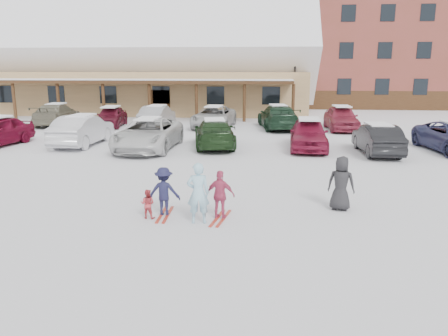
# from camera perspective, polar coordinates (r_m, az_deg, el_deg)

# --- Properties ---
(ground) EXTENTS (160.00, 160.00, 0.00)m
(ground) POSITION_cam_1_polar(r_m,az_deg,el_deg) (12.67, -1.77, -5.40)
(ground) COLOR white
(ground) RESTS_ON ground
(day_lodge) EXTENTS (29.12, 12.50, 10.38)m
(day_lodge) POSITION_cam_1_polar(r_m,az_deg,el_deg) (41.24, -9.73, 12.79)
(day_lodge) COLOR tan
(day_lodge) RESTS_ON ground
(alpine_hotel) EXTENTS (31.48, 14.01, 21.48)m
(alpine_hotel) POSITION_cam_1_polar(r_m,az_deg,el_deg) (51.74, 20.51, 17.40)
(alpine_hotel) COLOR brown
(alpine_hotel) RESTS_ON ground
(lamp_post) EXTENTS (0.50, 0.25, 6.18)m
(lamp_post) POSITION_cam_1_polar(r_m,az_deg,el_deg) (36.72, 9.24, 12.09)
(lamp_post) COLOR black
(lamp_post) RESTS_ON ground
(conifer_2) EXTENTS (5.28, 5.28, 12.24)m
(conifer_2) POSITION_cam_1_polar(r_m,az_deg,el_deg) (62.51, -25.87, 14.39)
(conifer_2) COLOR black
(conifer_2) RESTS_ON ground
(conifer_3) EXTENTS (3.96, 3.96, 9.18)m
(conifer_3) POSITION_cam_1_polar(r_m,az_deg,el_deg) (56.12, 10.17, 14.00)
(conifer_3) COLOR black
(conifer_3) RESTS_ON ground
(adult_skier) EXTENTS (0.64, 0.47, 1.62)m
(adult_skier) POSITION_cam_1_polar(r_m,az_deg,el_deg) (11.38, -3.40, -3.30)
(adult_skier) COLOR #9CD1E6
(adult_skier) RESTS_ON ground
(toddler_red) EXTENTS (0.42, 0.34, 0.81)m
(toddler_red) POSITION_cam_1_polar(r_m,az_deg,el_deg) (12.00, -9.94, -4.63)
(toddler_red) COLOR #C83D45
(toddler_red) RESTS_ON ground
(child_navy) EXTENTS (0.89, 0.53, 1.36)m
(child_navy) POSITION_cam_1_polar(r_m,az_deg,el_deg) (12.10, -7.84, -3.06)
(child_navy) COLOR #1A1B3B
(child_navy) RESTS_ON ground
(skis_child_navy) EXTENTS (0.24, 1.41, 0.03)m
(skis_child_navy) POSITION_cam_1_polar(r_m,az_deg,el_deg) (12.30, -7.74, -6.03)
(skis_child_navy) COLOR #B32919
(skis_child_navy) RESTS_ON ground
(child_magenta) EXTENTS (0.83, 0.45, 1.34)m
(child_magenta) POSITION_cam_1_polar(r_m,az_deg,el_deg) (11.70, -0.47, -3.54)
(child_magenta) COLOR #C44066
(child_magenta) RESTS_ON ground
(skis_child_magenta) EXTENTS (0.43, 1.41, 0.03)m
(skis_child_magenta) POSITION_cam_1_polar(r_m,az_deg,el_deg) (11.90, -0.46, -6.56)
(skis_child_magenta) COLOR #B32919
(skis_child_magenta) RESTS_ON ground
(bystander_dark) EXTENTS (0.88, 0.71, 1.57)m
(bystander_dark) POSITION_cam_1_polar(r_m,az_deg,el_deg) (12.85, 15.04, -1.95)
(bystander_dark) COLOR #252528
(bystander_dark) RESTS_ON ground
(parked_car_1) EXTENTS (1.81, 4.82, 1.57)m
(parked_car_1) POSITION_cam_1_polar(r_m,az_deg,el_deg) (24.07, -18.01, 4.72)
(parked_car_1) COLOR silver
(parked_car_1) RESTS_ON ground
(parked_car_2) EXTENTS (2.69, 5.63, 1.55)m
(parked_car_2) POSITION_cam_1_polar(r_m,az_deg,el_deg) (21.97, -9.83, 4.40)
(parked_car_2) COLOR silver
(parked_car_2) RESTS_ON ground
(parked_car_3) EXTENTS (2.73, 5.12, 1.41)m
(parked_car_3) POSITION_cam_1_polar(r_m,az_deg,el_deg) (22.36, -1.25, 4.56)
(parked_car_3) COLOR #1C3619
(parked_car_3) RESTS_ON ground
(parked_car_4) EXTENTS (2.05, 4.58, 1.53)m
(parked_car_4) POSITION_cam_1_polar(r_m,az_deg,el_deg) (22.11, 10.98, 4.38)
(parked_car_4) COLOR maroon
(parked_car_4) RESTS_ON ground
(parked_car_5) EXTENTS (1.58, 4.29, 1.40)m
(parked_car_5) POSITION_cam_1_polar(r_m,az_deg,el_deg) (21.79, 19.39, 3.58)
(parked_car_5) COLOR black
(parked_car_5) RESTS_ON ground
(parked_car_7) EXTENTS (2.65, 5.37, 1.50)m
(parked_car_7) POSITION_cam_1_polar(r_m,az_deg,el_deg) (33.15, -21.01, 6.56)
(parked_car_7) COLOR gray
(parked_car_7) RESTS_ON ground
(parked_car_8) EXTENTS (1.99, 4.19, 1.38)m
(parked_car_8) POSITION_cam_1_polar(r_m,az_deg,el_deg) (31.01, -14.53, 6.50)
(parked_car_8) COLOR maroon
(parked_car_8) RESTS_ON ground
(parked_car_9) EXTENTS (1.68, 4.48, 1.46)m
(parked_car_9) POSITION_cam_1_polar(r_m,az_deg,el_deg) (30.28, -8.71, 6.70)
(parked_car_9) COLOR #98989D
(parked_car_9) RESTS_ON ground
(parked_car_10) EXTENTS (2.88, 5.40, 1.45)m
(parked_car_10) POSITION_cam_1_polar(r_m,az_deg,el_deg) (29.66, -1.33, 6.70)
(parked_car_10) COLOR #BDBDBD
(parked_car_10) RESTS_ON ground
(parked_car_11) EXTENTS (2.92, 5.64, 1.56)m
(parked_car_11) POSITION_cam_1_polar(r_m,az_deg,el_deg) (29.31, 7.06, 6.64)
(parked_car_11) COLOR #1B3724
(parked_car_11) RESTS_ON ground
(parked_car_12) EXTENTS (1.93, 4.60, 1.55)m
(parked_car_12) POSITION_cam_1_polar(r_m,az_deg,el_deg) (29.45, 15.07, 6.31)
(parked_car_12) COLOR #9D2D45
(parked_car_12) RESTS_ON ground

